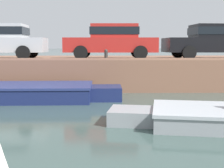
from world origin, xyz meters
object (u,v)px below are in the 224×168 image
Objects in this scene: boat_moored_west_navy at (22,92)px; car_centre_black at (214,40)px; car_left_inner_red at (112,40)px; mooring_bollard_mid at (106,54)px.

boat_moored_west_navy is 8.74m from car_centre_black.
car_left_inner_red is at bearing 41.63° from boat_moored_west_navy.
boat_moored_west_navy is 3.80m from mooring_bollard_mid.
mooring_bollard_mid is (-0.27, -1.15, -0.61)m from car_left_inner_red.
mooring_bollard_mid is at bearing 30.61° from boat_moored_west_navy.
mooring_bollard_mid reaches higher than boat_moored_west_navy.
car_centre_black is (7.99, 2.97, 1.93)m from boat_moored_west_navy.
car_left_inner_red is 1.33m from mooring_bollard_mid.
car_left_inner_red is at bearing -179.95° from car_centre_black.
boat_moored_west_navy is 1.62× the size of car_left_inner_red.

